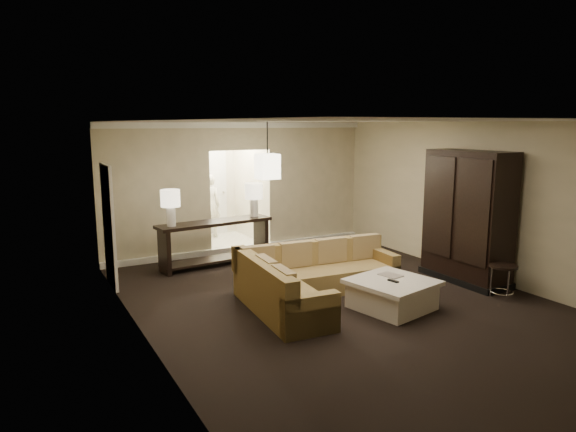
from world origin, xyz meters
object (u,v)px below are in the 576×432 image
console_table (215,239)px  armoire (467,220)px  coffee_table (392,294)px  drink_table (503,274)px  sectional_sofa (309,279)px  person (209,202)px

console_table → armoire: bearing=-46.8°
coffee_table → drink_table: (1.86, -0.48, 0.16)m
drink_table → coffee_table: bearing=165.5°
sectional_sofa → drink_table: sectional_sofa is taller
drink_table → sectional_sofa: bearing=152.2°
sectional_sofa → coffee_table: bearing=-43.1°
console_table → armoire: 4.71m
sectional_sofa → person: bearing=92.6°
armoire → drink_table: bearing=-101.3°
sectional_sofa → coffee_table: size_ratio=2.19×
console_table → armoire: armoire is taller
person → drink_table: bearing=119.9°
console_table → armoire: size_ratio=1.02×
sectional_sofa → coffee_table: (0.88, -0.96, -0.10)m
armoire → person: size_ratio=1.33×
sectional_sofa → armoire: armoire is taller
console_table → person: 2.60m
person → coffee_table: bearing=105.0°
drink_table → person: size_ratio=0.32×
sectional_sofa → drink_table: 3.10m
coffee_table → person: person is taller
sectional_sofa → console_table: size_ratio=1.23×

